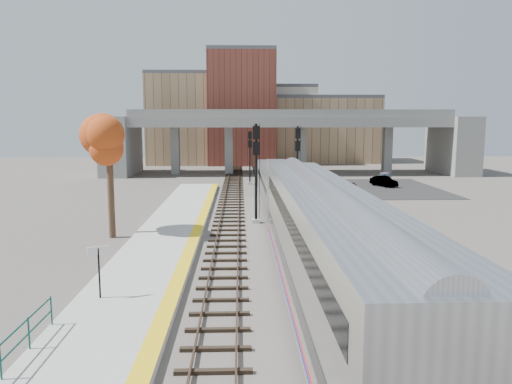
# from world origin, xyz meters

# --- Properties ---
(ground) EXTENTS (160.00, 160.00, 0.00)m
(ground) POSITION_xyz_m (0.00, 0.00, 0.00)
(ground) COLOR #47423D
(ground) RESTS_ON ground
(platform) EXTENTS (4.50, 60.00, 0.35)m
(platform) POSITION_xyz_m (-7.25, 0.00, 0.17)
(platform) COLOR #9E9E99
(platform) RESTS_ON ground
(yellow_strip) EXTENTS (0.70, 60.00, 0.01)m
(yellow_strip) POSITION_xyz_m (-5.35, 0.00, 0.35)
(yellow_strip) COLOR yellow
(yellow_strip) RESTS_ON platform
(tracks) EXTENTS (10.70, 95.00, 0.25)m
(tracks) POSITION_xyz_m (0.93, 12.50, 0.08)
(tracks) COLOR black
(tracks) RESTS_ON ground
(overpass) EXTENTS (54.00, 12.00, 9.50)m
(overpass) POSITION_xyz_m (4.92, 45.00, 5.81)
(overpass) COLOR slate
(overpass) RESTS_ON ground
(buildings_far) EXTENTS (43.00, 21.00, 20.60)m
(buildings_far) POSITION_xyz_m (1.26, 66.57, 7.88)
(buildings_far) COLOR tan
(buildings_far) RESTS_ON ground
(parking_lot) EXTENTS (14.00, 18.00, 0.04)m
(parking_lot) POSITION_xyz_m (14.00, 28.00, 0.02)
(parking_lot) COLOR black
(parking_lot) RESTS_ON ground
(locomotive) EXTENTS (3.02, 19.05, 4.10)m
(locomotive) POSITION_xyz_m (1.00, 12.07, 2.28)
(locomotive) COLOR #A8AAB2
(locomotive) RESTS_ON ground
(coach) EXTENTS (3.03, 25.00, 5.00)m
(coach) POSITION_xyz_m (1.00, -10.54, 2.80)
(coach) COLOR #A8AAB2
(coach) RESTS_ON ground
(signal_mast_near) EXTENTS (0.60, 0.64, 7.71)m
(signal_mast_near) POSITION_xyz_m (-1.10, 8.17, 3.94)
(signal_mast_near) COLOR #9E9E99
(signal_mast_near) RESTS_ON ground
(signal_mast_mid) EXTENTS (0.60, 0.64, 7.43)m
(signal_mast_mid) POSITION_xyz_m (3.00, 16.04, 3.75)
(signal_mast_mid) COLOR #9E9E99
(signal_mast_mid) RESTS_ON ground
(signal_mast_far) EXTENTS (0.60, 0.64, 6.70)m
(signal_mast_far) POSITION_xyz_m (-1.10, 32.03, 3.26)
(signal_mast_far) COLOR #9E9E99
(signal_mast_far) RESTS_ON ground
(station_sign) EXTENTS (0.85, 0.40, 2.27)m
(station_sign) POSITION_xyz_m (-8.39, -9.16, 1.98)
(station_sign) COLOR black
(station_sign) RESTS_ON platform
(tree) EXTENTS (3.60, 3.60, 8.55)m
(tree) POSITION_xyz_m (-11.07, 3.62, 6.34)
(tree) COLOR #382619
(tree) RESTS_ON ground
(car_a) EXTENTS (2.57, 3.58, 1.13)m
(car_a) POSITION_xyz_m (9.76, 24.40, 0.61)
(car_a) COLOR #99999E
(car_a) RESTS_ON parking_lot
(car_b) EXTENTS (2.80, 3.96, 1.24)m
(car_b) POSITION_xyz_m (15.07, 29.35, 0.66)
(car_b) COLOR #99999E
(car_b) RESTS_ON parking_lot
(car_c) EXTENTS (2.62, 4.46, 1.21)m
(car_c) POSITION_xyz_m (16.25, 32.94, 0.65)
(car_c) COLOR #99999E
(car_c) RESTS_ON parking_lot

